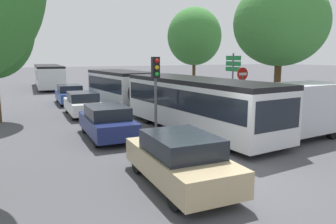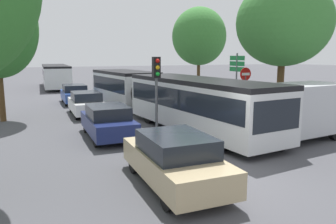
# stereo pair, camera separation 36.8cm
# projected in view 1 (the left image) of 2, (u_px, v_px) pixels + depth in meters

# --- Properties ---
(ground_plane) EXTENTS (200.00, 200.00, 0.00)m
(ground_plane) POSITION_uv_depth(u_px,v_px,m) (224.00, 175.00, 9.60)
(ground_plane) COLOR #47474C
(articulated_bus) EXTENTS (4.01, 16.57, 2.44)m
(articulated_bus) POSITION_uv_depth(u_px,v_px,m) (158.00, 94.00, 17.76)
(articulated_bus) COLOR silver
(articulated_bus) RESTS_ON ground
(city_bus_rear) EXTENTS (3.03, 11.43, 2.44)m
(city_bus_rear) POSITION_uv_depth(u_px,v_px,m) (48.00, 75.00, 35.48)
(city_bus_rear) COLOR silver
(city_bus_rear) RESTS_ON ground
(queued_car_tan) EXTENTS (1.84, 4.12, 1.41)m
(queued_car_tan) POSITION_uv_depth(u_px,v_px,m) (180.00, 159.00, 8.72)
(queued_car_tan) COLOR tan
(queued_car_tan) RESTS_ON ground
(queued_car_navy) EXTENTS (1.80, 4.03, 1.39)m
(queued_car_navy) POSITION_uv_depth(u_px,v_px,m) (107.00, 122.00, 13.76)
(queued_car_navy) COLOR navy
(queued_car_navy) RESTS_ON ground
(queued_car_white) EXTENTS (1.78, 4.00, 1.37)m
(queued_car_white) POSITION_uv_depth(u_px,v_px,m) (83.00, 104.00, 18.98)
(queued_car_white) COLOR white
(queued_car_white) RESTS_ON ground
(queued_car_blue) EXTENTS (1.78, 3.99, 1.37)m
(queued_car_blue) POSITION_uv_depth(u_px,v_px,m) (70.00, 94.00, 23.69)
(queued_car_blue) COLOR #284799
(queued_car_blue) RESTS_ON ground
(white_van) EXTENTS (5.16, 2.41, 2.31)m
(white_van) POSITION_uv_depth(u_px,v_px,m) (295.00, 110.00, 13.51)
(white_van) COLOR #B7BABF
(white_van) RESTS_ON ground
(traffic_light) EXTENTS (0.32, 0.36, 3.40)m
(traffic_light) POSITION_uv_depth(u_px,v_px,m) (156.00, 78.00, 14.11)
(traffic_light) COLOR #56595E
(traffic_light) RESTS_ON ground
(no_entry_sign) EXTENTS (0.70, 0.08, 2.82)m
(no_entry_sign) POSITION_uv_depth(u_px,v_px,m) (242.00, 85.00, 17.80)
(no_entry_sign) COLOR #56595E
(no_entry_sign) RESTS_ON ground
(direction_sign_post) EXTENTS (0.10, 1.40, 3.60)m
(direction_sign_post) POSITION_uv_depth(u_px,v_px,m) (233.00, 70.00, 20.39)
(direction_sign_post) COLOR #56595E
(direction_sign_post) RESTS_ON ground
(tree_right_near) EXTENTS (4.66, 4.66, 7.20)m
(tree_right_near) POSITION_uv_depth(u_px,v_px,m) (281.00, 25.00, 16.29)
(tree_right_near) COLOR #51381E
(tree_right_near) RESTS_ON ground
(tree_right_mid) EXTENTS (4.11, 4.11, 7.09)m
(tree_right_mid) POSITION_uv_depth(u_px,v_px,m) (195.00, 38.00, 25.05)
(tree_right_mid) COLOR #51381E
(tree_right_mid) RESTS_ON ground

